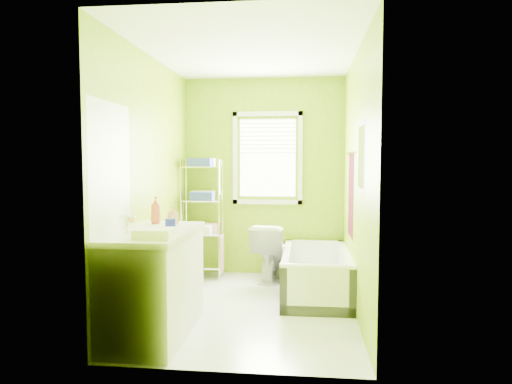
# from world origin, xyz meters

# --- Properties ---
(ground) EXTENTS (2.90, 2.90, 0.00)m
(ground) POSITION_xyz_m (0.00, 0.00, 0.00)
(ground) COLOR silver
(ground) RESTS_ON ground
(room_envelope) EXTENTS (2.14, 2.94, 2.62)m
(room_envelope) POSITION_xyz_m (0.00, 0.00, 1.55)
(room_envelope) COLOR #759907
(room_envelope) RESTS_ON ground
(window) EXTENTS (0.92, 0.05, 1.22)m
(window) POSITION_xyz_m (0.05, 1.42, 1.61)
(window) COLOR white
(window) RESTS_ON ground
(door) EXTENTS (0.09, 0.80, 2.00)m
(door) POSITION_xyz_m (-1.04, -1.00, 1.00)
(door) COLOR white
(door) RESTS_ON ground
(right_wall_decor) EXTENTS (0.04, 1.48, 1.17)m
(right_wall_decor) POSITION_xyz_m (1.04, -0.02, 1.32)
(right_wall_decor) COLOR #410710
(right_wall_decor) RESTS_ON ground
(bathtub) EXTENTS (0.74, 1.59, 0.52)m
(bathtub) POSITION_xyz_m (0.68, 0.55, 0.16)
(bathtub) COLOR white
(bathtub) RESTS_ON ground
(toilet) EXTENTS (0.52, 0.77, 0.73)m
(toilet) POSITION_xyz_m (0.13, 1.13, 0.36)
(toilet) COLOR white
(toilet) RESTS_ON ground
(vanity) EXTENTS (0.63, 1.22, 1.18)m
(vanity) POSITION_xyz_m (-0.75, -0.81, 0.49)
(vanity) COLOR silver
(vanity) RESTS_ON ground
(wire_shelf_unit) EXTENTS (0.53, 0.42, 1.55)m
(wire_shelf_unit) POSITION_xyz_m (-0.76, 1.18, 0.94)
(wire_shelf_unit) COLOR silver
(wire_shelf_unit) RESTS_ON ground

